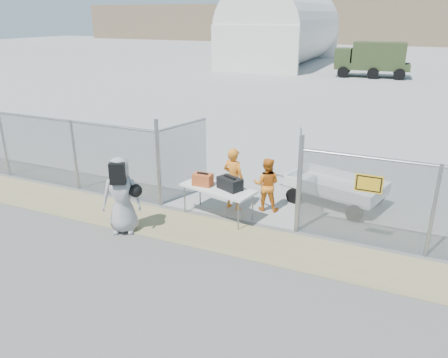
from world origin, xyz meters
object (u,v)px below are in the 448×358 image
at_px(security_worker_right, 266,184).
at_px(visitor, 122,195).
at_px(folding_table, 218,202).
at_px(security_worker_left, 234,179).
at_px(utility_trailer, 336,190).

xyz_separation_m(security_worker_right, visitor, (-2.85, -2.67, 0.22)).
relative_size(folding_table, security_worker_left, 1.13).
bearing_deg(security_worker_right, visitor, 32.25).
bearing_deg(utility_trailer, security_worker_left, -133.39).
xyz_separation_m(security_worker_right, utility_trailer, (1.68, 1.23, -0.35)).
bearing_deg(folding_table, security_worker_left, 87.41).
distance_m(folding_table, visitor, 2.56).
distance_m(folding_table, utility_trailer, 3.48).
relative_size(security_worker_right, utility_trailer, 0.45).
height_order(security_worker_right, utility_trailer, security_worker_right).
bearing_deg(utility_trailer, visitor, -123.56).
bearing_deg(folding_table, utility_trailer, 50.74).
distance_m(folding_table, security_worker_left, 0.82).
height_order(folding_table, utility_trailer, folding_table).
bearing_deg(security_worker_right, utility_trailer, -154.82).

